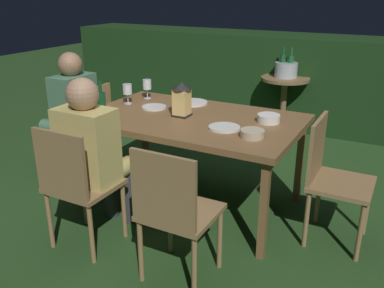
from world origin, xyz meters
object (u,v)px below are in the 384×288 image
person_in_green (69,109)px  ice_bucket (286,69)px  plate_c (154,107)px  side_table (284,97)px  plate_a (192,103)px  plate_b (224,128)px  person_in_mustard (94,151)px  dining_table (192,124)px  chair_side_left_a (76,183)px  bowl_olives (269,118)px  chair_head_far (332,175)px  chair_side_left_b (174,210)px  wine_glass_c (147,85)px  wine_glass_b (127,90)px  wine_glass_a (82,103)px  chair_head_near (88,128)px  green_bottle_on_table (102,105)px  lantern_centerpiece (182,97)px  bowl_bread (252,133)px

person_in_green → ice_bucket: size_ratio=3.35×
plate_c → side_table: bearing=74.8°
plate_a → plate_b: same height
person_in_mustard → plate_b: person_in_mustard is taller
dining_table → side_table: bearing=86.0°
chair_side_left_a → bowl_olives: chair_side_left_a is taller
chair_head_far → chair_side_left_b: bearing=-127.8°
wine_glass_c → chair_head_far: bearing=-10.4°
chair_side_left_a → person_in_mustard: size_ratio=0.76×
wine_glass_b → plate_a: wine_glass_b is taller
dining_table → person_in_green: person_in_green is taller
wine_glass_b → wine_glass_a: bearing=-96.9°
wine_glass_b → plate_b: (0.99, -0.22, -0.11)m
wine_glass_c → chair_side_left_b: bearing=-50.9°
chair_head_near → bowl_olives: 1.66m
wine_glass_a → bowl_olives: (1.28, 0.55, -0.09)m
ice_bucket → bowl_olives: bearing=-77.5°
chair_side_left_b → wine_glass_b: size_ratio=5.15×
wine_glass_b → wine_glass_c: (0.05, 0.23, 0.00)m
chair_head_far → plate_a: size_ratio=3.38×
person_in_green → plate_c: person_in_green is taller
chair_side_left_b → person_in_green: size_ratio=0.76×
plate_c → chair_side_left_b: bearing=-52.0°
chair_side_left_b → person_in_green: bearing=151.1°
wine_glass_c → ice_bucket: size_ratio=0.49×
dining_table → chair_head_far: 1.09m
chair_side_left_a → green_bottle_on_table: green_bottle_on_table is taller
person_in_green → plate_c: size_ratio=5.67×
ice_bucket → chair_head_near: bearing=-120.8°
dining_table → bowl_olives: size_ratio=9.88×
chair_side_left_b → side_table: 2.93m
dining_table → bowl_olives: (0.56, 0.14, 0.09)m
chair_side_left_b → green_bottle_on_table: size_ratio=3.00×
dining_table → chair_side_left_b: chair_side_left_b is taller
lantern_centerpiece → plate_a: bearing=105.8°
wine_glass_a → plate_a: 0.93m
chair_side_left_b → bowl_olives: chair_side_left_b is taller
dining_table → plate_b: size_ratio=7.32×
green_bottle_on_table → plate_a: size_ratio=1.13×
plate_a → person_in_green: bearing=-162.2°
person_in_mustard → bowl_olives: bearing=42.4°
bowl_bread → ice_bucket: size_ratio=0.47×
wine_glass_b → person_in_green: bearing=-172.4°
wine_glass_a → side_table: size_ratio=0.24×
chair_side_left_a → wine_glass_b: (-0.29, 0.98, 0.37)m
chair_head_far → person_in_green: bearing=180.0°
wine_glass_a → plate_c: 0.59m
person_in_green → wine_glass_b: bearing=7.6°
wine_glass_a → plate_a: wine_glass_a is taller
green_bottle_on_table → wine_glass_c: (-0.04, 0.67, 0.01)m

